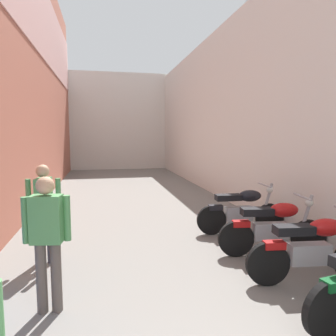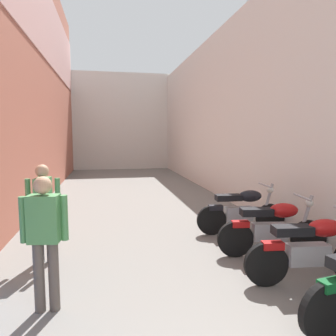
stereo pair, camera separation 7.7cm
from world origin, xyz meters
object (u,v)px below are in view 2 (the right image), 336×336
(motorcycle_third, at_px, (312,248))
(motorcycle_fifth, at_px, (242,210))
(motorcycle_fourth, at_px, (273,227))
(pedestrian_further_down, at_px, (44,206))
(pedestrian_mid_alley, at_px, (45,234))

(motorcycle_third, bearing_deg, motorcycle_fifth, 90.00)
(motorcycle_fourth, distance_m, pedestrian_further_down, 3.74)
(motorcycle_third, height_order, motorcycle_fifth, same)
(motorcycle_fourth, bearing_deg, motorcycle_third, -90.00)
(motorcycle_third, distance_m, pedestrian_further_down, 4.00)
(motorcycle_third, distance_m, motorcycle_fifth, 2.23)
(motorcycle_third, relative_size, pedestrian_further_down, 1.18)
(pedestrian_mid_alley, bearing_deg, motorcycle_fifth, 33.05)
(motorcycle_fifth, relative_size, pedestrian_further_down, 1.18)
(motorcycle_fifth, distance_m, pedestrian_mid_alley, 4.08)
(pedestrian_mid_alley, distance_m, pedestrian_further_down, 1.50)
(motorcycle_third, height_order, pedestrian_mid_alley, pedestrian_mid_alley)
(motorcycle_fifth, bearing_deg, pedestrian_mid_alley, -146.95)
(motorcycle_fourth, height_order, pedestrian_further_down, pedestrian_further_down)
(motorcycle_fourth, relative_size, pedestrian_mid_alley, 1.17)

